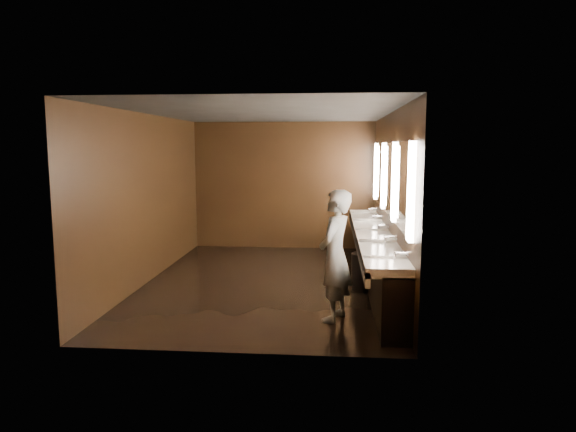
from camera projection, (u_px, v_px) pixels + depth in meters
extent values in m
plane|color=black|center=(267.00, 282.00, 8.63)|extent=(6.00, 6.00, 0.00)
cube|color=#2D2D2B|center=(266.00, 113.00, 8.25)|extent=(4.00, 6.00, 0.02)
cube|color=black|center=(284.00, 186.00, 11.40)|extent=(4.00, 0.02, 2.80)
cube|color=black|center=(231.00, 228.00, 5.48)|extent=(4.00, 0.02, 2.80)
cube|color=black|center=(149.00, 198.00, 8.61)|extent=(0.02, 6.00, 2.80)
cube|color=black|center=(390.00, 200.00, 8.27)|extent=(0.02, 6.00, 2.80)
cube|color=black|center=(377.00, 260.00, 8.42)|extent=(0.36, 5.40, 0.81)
cube|color=white|center=(372.00, 234.00, 8.37)|extent=(0.55, 5.40, 0.12)
cube|color=white|center=(357.00, 238.00, 8.40)|extent=(0.06, 5.40, 0.18)
cylinder|color=silver|center=(402.00, 253.00, 6.16)|extent=(0.18, 0.04, 0.04)
cylinder|color=silver|center=(391.00, 237.00, 7.25)|extent=(0.18, 0.04, 0.04)
cylinder|color=silver|center=(384.00, 225.00, 8.33)|extent=(0.18, 0.04, 0.04)
cylinder|color=silver|center=(378.00, 216.00, 9.42)|extent=(0.18, 0.04, 0.04)
cylinder|color=silver|center=(373.00, 209.00, 10.50)|extent=(0.18, 0.04, 0.04)
cube|color=#FFE7D1|center=(411.00, 192.00, 5.86)|extent=(0.06, 0.22, 1.15)
cube|color=white|center=(403.00, 186.00, 6.64)|extent=(0.03, 1.32, 1.15)
cube|color=#FFE7D1|center=(394.00, 182.00, 7.44)|extent=(0.06, 0.23, 1.15)
cube|color=white|center=(389.00, 179.00, 8.22)|extent=(0.03, 1.32, 1.15)
cube|color=#FFE7D1|center=(384.00, 176.00, 9.01)|extent=(0.06, 0.23, 1.15)
cube|color=white|center=(380.00, 173.00, 9.80)|extent=(0.03, 1.32, 1.15)
cube|color=#FFE7D1|center=(376.00, 171.00, 10.59)|extent=(0.06, 0.22, 1.15)
imported|color=#94BDDD|center=(335.00, 256.00, 6.65)|extent=(0.60, 0.73, 1.72)
cylinder|color=black|center=(363.00, 272.00, 8.09)|extent=(0.49, 0.49, 0.60)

